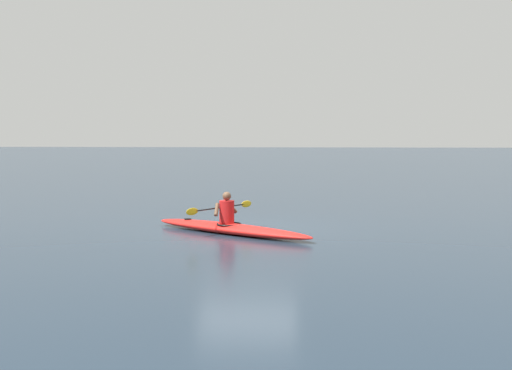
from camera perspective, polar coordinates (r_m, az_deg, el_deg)
name	(u,v)px	position (r m, az deg, el deg)	size (l,w,h in m)	color
ground_plane	(247,229)	(16.77, -0.74, -3.81)	(160.00, 160.00, 0.00)	#1E2D3D
kayak	(230,228)	(16.02, -2.22, -3.76)	(4.29, 3.25, 0.25)	red
kayaker	(226,210)	(16.05, -2.59, -2.14)	(1.40, 2.01, 0.76)	red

